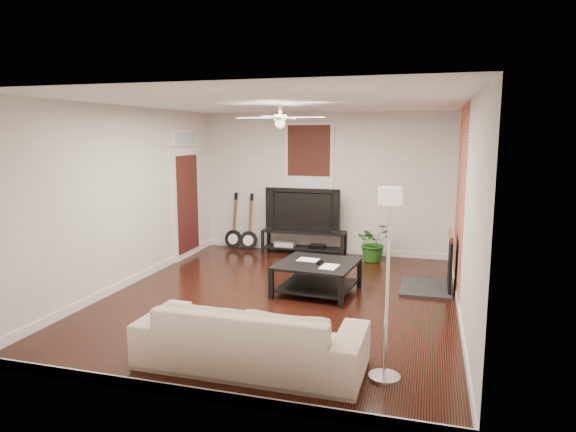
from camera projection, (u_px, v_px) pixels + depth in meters
name	position (u px, v px, depth m)	size (l,w,h in m)	color
room	(280.00, 203.00, 7.19)	(5.01, 6.01, 2.81)	black
brick_accent	(460.00, 201.00, 7.46)	(0.02, 2.20, 2.80)	#A54535
fireplace	(437.00, 261.00, 7.69)	(0.80, 1.10, 0.92)	black
window_back	(309.00, 156.00, 10.00)	(1.00, 0.06, 1.30)	#36160E
door_left	(187.00, 193.00, 9.68)	(0.08, 1.00, 2.50)	white
tv_stand	(304.00, 242.00, 10.11)	(1.67, 0.45, 0.47)	black
tv	(304.00, 209.00, 10.02)	(1.50, 0.20, 0.86)	black
coffee_table	(317.00, 277.00, 7.60)	(1.12, 1.12, 0.47)	black
sofa	(251.00, 335.00, 5.16)	(2.33, 0.91, 0.68)	tan
floor_lamp	(387.00, 285.00, 4.79)	(0.31, 0.31, 1.90)	silver
potted_plant	(373.00, 242.00, 9.45)	(0.66, 0.57, 0.73)	#205B1A
guitar_left	(233.00, 221.00, 10.43)	(0.37, 0.26, 1.19)	black
guitar_right	(248.00, 222.00, 10.31)	(0.37, 0.26, 1.19)	black
ceiling_fan	(280.00, 118.00, 6.99)	(1.24, 1.24, 0.32)	white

